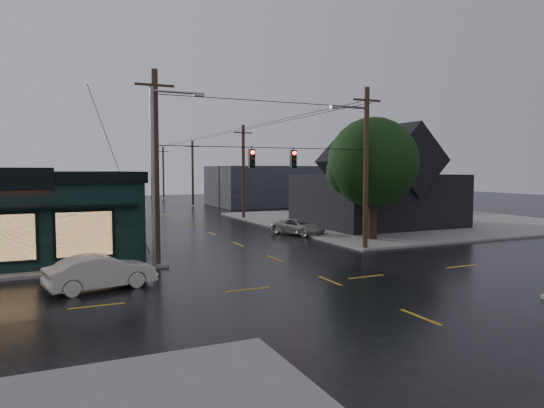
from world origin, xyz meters
name	(u,v)px	position (x,y,z in m)	size (l,w,h in m)	color
ground_plane	(330,281)	(0.00, 0.00, 0.00)	(160.00, 160.00, 0.00)	black
sidewalk_ne	(398,220)	(20.00, 20.00, 0.07)	(28.00, 28.00, 0.15)	slate
ne_building	(376,176)	(15.00, 17.00, 4.47)	(12.60, 11.60, 8.75)	black
corner_tree	(373,163)	(9.22, 9.54, 5.54)	(6.37, 6.37, 8.60)	black
utility_pole_nw	(158,267)	(-6.50, 6.50, 0.00)	(2.00, 0.32, 10.15)	black
utility_pole_ne	(365,250)	(6.50, 6.50, 0.00)	(2.00, 0.32, 10.15)	black
utility_pole_far_a	(244,219)	(6.50, 28.00, 0.00)	(2.00, 0.32, 9.65)	black
utility_pole_far_b	(193,206)	(6.50, 48.00, 0.00)	(2.00, 0.32, 9.15)	black
utility_pole_far_c	(164,198)	(6.50, 68.00, 0.00)	(2.00, 0.32, 9.15)	black
span_signal_assembly	(273,158)	(0.10, 6.50, 5.70)	(13.00, 0.48, 1.23)	black
streetlight_nw	(154,270)	(-6.80, 5.80, 0.00)	(5.40, 0.30, 9.15)	gray
streetlight_ne	(365,248)	(7.00, 7.20, 0.00)	(5.40, 0.30, 9.15)	gray
bg_building_west	(27,196)	(-14.00, 40.00, 2.20)	(12.00, 10.00, 4.40)	#372E28
bg_building_east	(263,186)	(16.00, 45.00, 2.80)	(14.00, 12.00, 5.60)	#27272D
sedan_cream	(101,272)	(-9.61, 2.62, 0.74)	(1.56, 4.47, 1.47)	beige
suv_silver	(298,227)	(6.00, 14.68, 0.62)	(2.04, 4.43, 1.23)	#99998D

